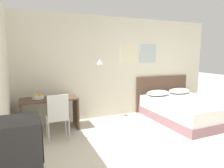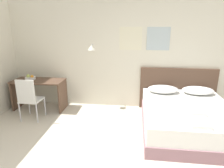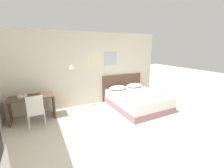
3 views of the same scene
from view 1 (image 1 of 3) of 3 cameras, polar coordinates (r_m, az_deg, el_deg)
The scene contains 11 objects.
wall_back at distance 5.43m, azimuth 1.30°, elevation 4.78°, with size 5.98×0.31×2.65m.
bed at distance 5.55m, azimuth 20.63°, elevation -6.93°, with size 1.67×2.04×0.52m.
headboard at distance 6.26m, azimuth 14.10°, elevation -2.46°, with size 1.79×0.06×1.03m.
pillow_left at distance 5.78m, azimuth 12.98°, elevation -2.50°, with size 0.69×0.46×0.15m.
pillow_right at distance 6.26m, azimuth 18.66°, elevation -1.88°, with size 0.69×0.46×0.15m.
folded_towel_near_foot at distance 5.29m, azimuth 23.29°, elevation -4.56°, with size 0.35×0.34×0.06m.
folded_towel_mid_bed at distance 4.98m, azimuth 26.81°, elevation -5.60°, with size 0.29×0.35×0.06m.
desk at distance 4.67m, azimuth -17.43°, elevation -6.49°, with size 1.21×0.57×0.73m.
desk_chair at distance 4.05m, azimuth -15.23°, elevation -8.31°, with size 0.42×0.42×0.94m.
fruit_bowl at distance 4.64m, azimuth -20.44°, elevation -3.48°, with size 0.25×0.25×0.12m.
television at distance 2.07m, azimuth -25.21°, elevation -14.79°, with size 0.41×0.41×0.42m.
Camera 1 is at (-2.26, -1.89, 1.72)m, focal length 32.00 mm.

